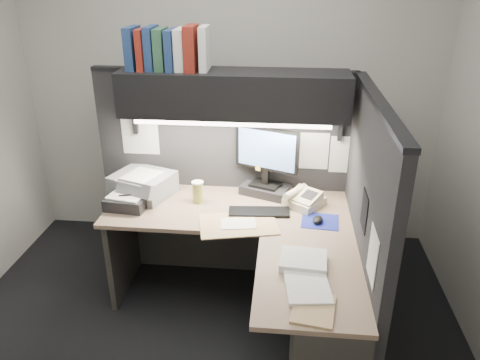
# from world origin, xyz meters

# --- Properties ---
(floor) EXTENTS (3.50, 3.50, 0.00)m
(floor) POSITION_xyz_m (0.00, 0.00, 0.00)
(floor) COLOR black
(floor) RESTS_ON ground
(wall_back) EXTENTS (3.50, 0.04, 2.70)m
(wall_back) POSITION_xyz_m (0.00, 1.50, 1.35)
(wall_back) COLOR beige
(wall_back) RESTS_ON floor
(partition_back) EXTENTS (1.90, 0.06, 1.60)m
(partition_back) POSITION_xyz_m (0.03, 0.93, 0.80)
(partition_back) COLOR black
(partition_back) RESTS_ON floor
(partition_right) EXTENTS (0.06, 1.50, 1.60)m
(partition_right) POSITION_xyz_m (0.98, 0.18, 0.80)
(partition_right) COLOR black
(partition_right) RESTS_ON floor
(desk) EXTENTS (1.70, 1.53, 0.73)m
(desk) POSITION_xyz_m (0.43, -0.00, 0.44)
(desk) COLOR #876A56
(desk) RESTS_ON floor
(overhead_shelf) EXTENTS (1.55, 0.34, 0.30)m
(overhead_shelf) POSITION_xyz_m (0.12, 0.75, 1.50)
(overhead_shelf) COLOR black
(overhead_shelf) RESTS_ON partition_back
(task_light_tube) EXTENTS (1.32, 0.04, 0.04)m
(task_light_tube) POSITION_xyz_m (0.12, 0.61, 1.33)
(task_light_tube) COLOR white
(task_light_tube) RESTS_ON overhead_shelf
(monitor) EXTENTS (0.46, 0.32, 0.52)m
(monitor) POSITION_xyz_m (0.35, 0.80, 0.94)
(monitor) COLOR black
(monitor) RESTS_ON desk
(keyboard) EXTENTS (0.43, 0.17, 0.02)m
(keyboard) POSITION_xyz_m (0.33, 0.49, 0.74)
(keyboard) COLOR black
(keyboard) RESTS_ON desk
(mousepad) EXTENTS (0.26, 0.24, 0.00)m
(mousepad) POSITION_xyz_m (0.74, 0.42, 0.73)
(mousepad) COLOR navy
(mousepad) RESTS_ON desk
(mouse) EXTENTS (0.09, 0.11, 0.04)m
(mouse) POSITION_xyz_m (0.72, 0.40, 0.75)
(mouse) COLOR black
(mouse) RESTS_ON mousepad
(telephone) EXTENTS (0.32, 0.33, 0.09)m
(telephone) POSITION_xyz_m (0.64, 0.65, 0.78)
(telephone) COLOR beige
(telephone) RESTS_ON desk
(coffee_cup) EXTENTS (0.10, 0.10, 0.15)m
(coffee_cup) POSITION_xyz_m (-0.12, 0.63, 0.80)
(coffee_cup) COLOR #C7B54F
(coffee_cup) RESTS_ON desk
(printer) EXTENTS (0.50, 0.46, 0.16)m
(printer) POSITION_xyz_m (-0.55, 0.71, 0.81)
(printer) COLOR gray
(printer) RESTS_ON desk
(notebook_stack) EXTENTS (0.30, 0.26, 0.08)m
(notebook_stack) POSITION_xyz_m (-0.61, 0.50, 0.77)
(notebook_stack) COLOR black
(notebook_stack) RESTS_ON desk
(open_folder) EXTENTS (0.57, 0.43, 0.01)m
(open_folder) POSITION_xyz_m (0.20, 0.32, 0.73)
(open_folder) COLOR tan
(open_folder) RESTS_ON desk
(paper_stack_a) EXTENTS (0.28, 0.24, 0.05)m
(paper_stack_a) POSITION_xyz_m (0.62, -0.09, 0.76)
(paper_stack_a) COLOR white
(paper_stack_a) RESTS_ON desk
(paper_stack_b) EXTENTS (0.26, 0.31, 0.03)m
(paper_stack_b) POSITION_xyz_m (0.63, -0.33, 0.74)
(paper_stack_b) COLOR white
(paper_stack_b) RESTS_ON desk
(manila_stack) EXTENTS (0.24, 0.29, 0.01)m
(manila_stack) POSITION_xyz_m (0.66, -0.48, 0.74)
(manila_stack) COLOR tan
(manila_stack) RESTS_ON desk
(binder_row) EXTENTS (0.54, 0.25, 0.29)m
(binder_row) POSITION_xyz_m (-0.31, 0.76, 1.79)
(binder_row) COLOR navy
(binder_row) RESTS_ON overhead_shelf
(pinned_papers) EXTENTS (1.76, 1.31, 0.51)m
(pinned_papers) POSITION_xyz_m (0.42, 0.56, 1.05)
(pinned_papers) COLOR white
(pinned_papers) RESTS_ON partition_back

